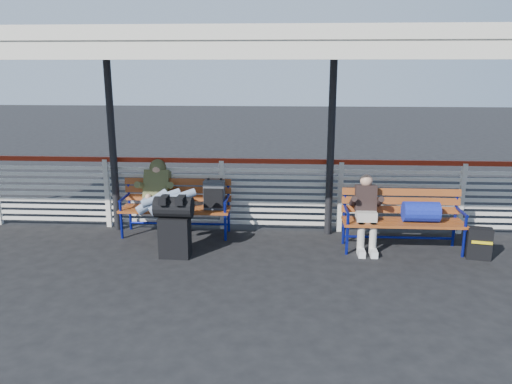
# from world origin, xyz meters

# --- Properties ---
(ground) EXTENTS (60.00, 60.00, 0.00)m
(ground) POSITION_xyz_m (0.00, 0.00, 0.00)
(ground) COLOR black
(ground) RESTS_ON ground
(fence) EXTENTS (12.08, 0.08, 1.24)m
(fence) POSITION_xyz_m (0.00, 1.90, 0.66)
(fence) COLOR silver
(fence) RESTS_ON ground
(canopy) EXTENTS (12.60, 3.60, 3.16)m
(canopy) POSITION_xyz_m (-0.00, 0.87, 3.04)
(canopy) COLOR silver
(canopy) RESTS_ON ground
(luggage_stack) EXTENTS (0.56, 0.33, 0.91)m
(luggage_stack) POSITION_xyz_m (-0.53, 0.54, 0.50)
(luggage_stack) COLOR black
(luggage_stack) RESTS_ON ground
(bench_left) EXTENTS (1.80, 0.56, 0.94)m
(bench_left) POSITION_xyz_m (-0.52, 1.57, 0.60)
(bench_left) COLOR #9C501E
(bench_left) RESTS_ON ground
(bench_right) EXTENTS (1.80, 0.56, 0.92)m
(bench_right) POSITION_xyz_m (2.96, 1.06, 0.58)
(bench_right) COLOR #9C501E
(bench_right) RESTS_ON ground
(traveler_man) EXTENTS (0.94, 1.64, 0.77)m
(traveler_man) POSITION_xyz_m (-0.87, 1.23, 0.74)
(traveler_man) COLOR #92A0C5
(traveler_man) RESTS_ON ground
(companion_person) EXTENTS (0.32, 0.66, 1.15)m
(companion_person) POSITION_xyz_m (2.31, 1.04, 0.60)
(companion_person) COLOR #B7B1A6
(companion_person) RESTS_ON ground
(suitcase_side) EXTENTS (0.37, 0.26, 0.47)m
(suitcase_side) POSITION_xyz_m (3.91, 0.75, 0.23)
(suitcase_side) COLOR black
(suitcase_side) RESTS_ON ground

